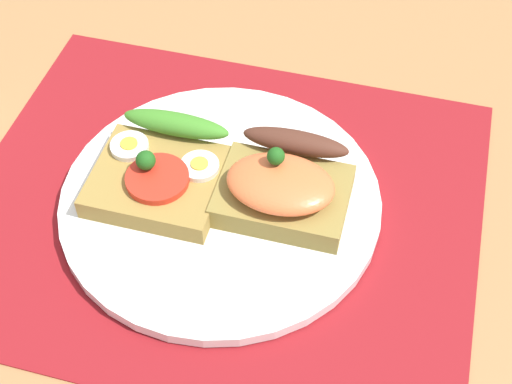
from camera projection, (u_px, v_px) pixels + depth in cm
name	position (u px, v px, depth cm)	size (l,w,h in cm)	color
ground_plane	(222.00, 219.00, 62.20)	(120.00, 90.00, 3.20)	#A17143
placemat	(221.00, 206.00, 60.86)	(42.02, 35.20, 0.30)	maroon
plate	(221.00, 201.00, 60.34)	(26.19, 26.19, 1.04)	white
sandwich_egg_tomato	(161.00, 171.00, 59.89)	(10.43, 10.49, 4.05)	olive
sandwich_salmon	(283.00, 185.00, 58.07)	(10.35, 9.11, 5.57)	olive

